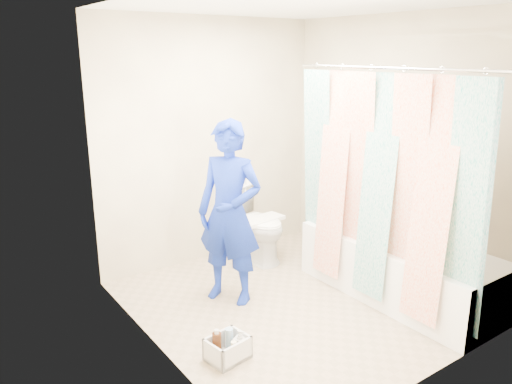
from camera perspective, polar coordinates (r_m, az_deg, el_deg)
floor at (r=4.37m, az=4.05°, el=-12.54°), size 2.60×2.60×0.00m
ceiling at (r=3.86m, az=4.77°, el=20.65°), size 2.40×2.60×0.02m
wall_back at (r=4.99m, az=-5.25°, el=5.67°), size 2.40×0.02×2.40m
wall_front at (r=3.09m, az=19.95°, el=-1.45°), size 2.40×0.02×2.40m
wall_left at (r=3.33m, az=-11.73°, el=0.33°), size 0.02×2.60×2.40m
wall_right at (r=4.79m, az=15.53°, el=4.74°), size 0.02×2.60×2.40m
bathtub at (r=4.54m, az=16.01°, el=-8.23°), size 0.70×1.75×0.50m
curtain_rod at (r=3.92m, az=14.77°, el=13.55°), size 0.02×1.90×0.02m
shower_curtain at (r=4.05m, az=13.87°, el=0.31°), size 0.06×1.75×1.80m
toilet at (r=5.09m, az=-0.27°, el=-3.57°), size 0.51×0.79×0.77m
tank_lid at (r=4.99m, az=0.67°, el=-3.20°), size 0.49×0.26×0.04m
tank_internals at (r=5.10m, az=-2.16°, el=0.82°), size 0.19×0.06×0.25m
plumber at (r=4.14m, az=-3.03°, el=-2.42°), size 0.61×0.68×1.55m
cleaning_caddy at (r=3.63m, az=-3.15°, el=-17.44°), size 0.30×0.26×0.21m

